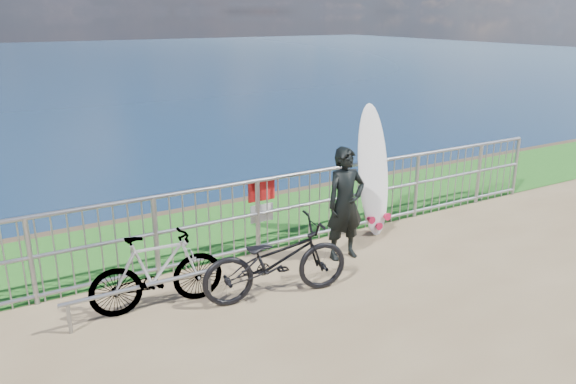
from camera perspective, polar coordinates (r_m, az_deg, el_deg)
grass_strip at (r=9.37m, az=-3.36°, el=-3.11°), size 120.00×120.00×0.00m
railing at (r=8.27m, az=0.10°, el=-1.77°), size 10.06×0.10×1.13m
surfer at (r=7.85m, az=5.85°, el=-1.20°), size 0.61×0.42×1.61m
surfboard at (r=8.80m, az=8.67°, el=1.72°), size 0.58×0.52×2.04m
bicycle_near at (r=6.85m, az=-1.23°, el=-6.93°), size 1.92×0.92×0.97m
bicycle_far at (r=6.77m, az=-13.16°, el=-7.84°), size 1.60×0.57×0.95m
bike_rack at (r=6.75m, az=-14.57°, el=-9.57°), size 1.83×0.05×0.38m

